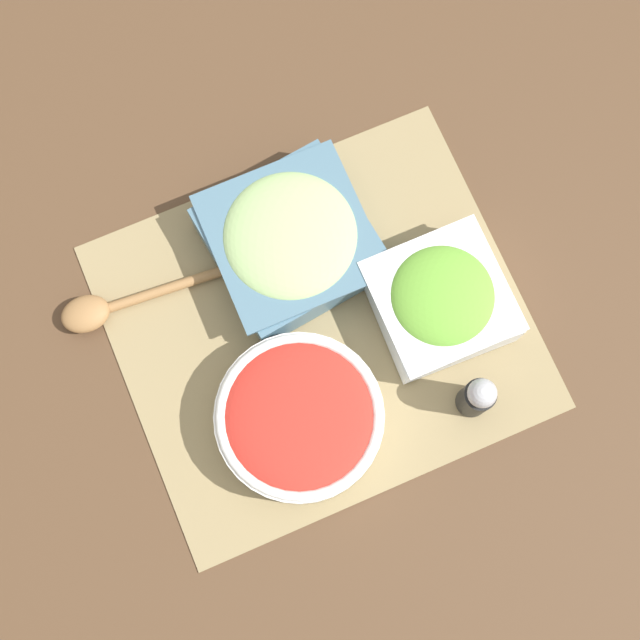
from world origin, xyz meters
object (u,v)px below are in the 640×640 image
Objects in this scene: tomato_bowl at (299,418)px; wooden_spoon at (109,307)px; cucumber_bowl at (291,240)px; lettuce_bowl at (440,300)px; pepper_shaker at (478,397)px.

tomato_bowl reaches higher than wooden_spoon.
cucumber_bowl reaches higher than wooden_spoon.
lettuce_bowl is 1.65× the size of pepper_shaker.
pepper_shaker is (0.01, 0.12, 0.01)m from lettuce_bowl.
cucumber_bowl is (-0.07, -0.19, 0.00)m from tomato_bowl.
wooden_spoon is at bearing -22.90° from lettuce_bowl.
pepper_shaker is at bearing 163.18° from tomato_bowl.
wooden_spoon is at bearing -4.26° from cucumber_bowl.
lettuce_bowl is 0.70× the size of wooden_spoon.
tomato_bowl is at bearing 16.76° from lettuce_bowl.
lettuce_bowl is (-0.20, -0.06, 0.00)m from tomato_bowl.
cucumber_bowl is 0.93× the size of wooden_spoon.
cucumber_bowl is 0.22m from wooden_spoon.
cucumber_bowl is at bearing -110.10° from tomato_bowl.
tomato_bowl is 0.97× the size of cucumber_bowl.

